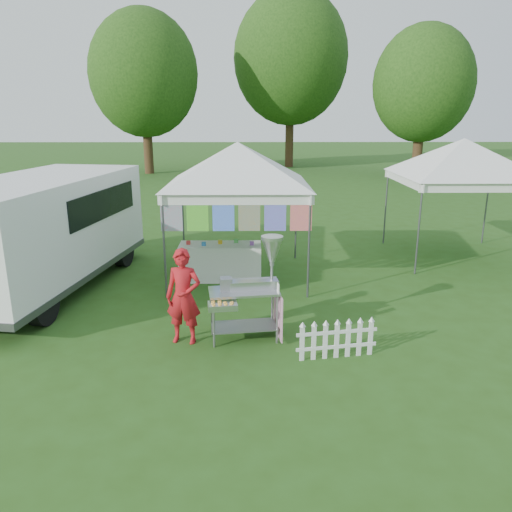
{
  "coord_description": "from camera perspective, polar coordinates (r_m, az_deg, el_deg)",
  "views": [
    {
      "loc": [
        0.27,
        -7.38,
        3.57
      ],
      "look_at": [
        0.37,
        1.27,
        1.1
      ],
      "focal_mm": 35.0,
      "sensor_mm": 36.0,
      "label": 1
    }
  ],
  "objects": [
    {
      "name": "display_table",
      "position": [
        11.14,
        -4.08,
        -0.64
      ],
      "size": [
        1.8,
        0.7,
        0.8
      ],
      "primitive_type": "cube",
      "color": "white",
      "rests_on": "ground"
    },
    {
      "name": "tree_left",
      "position": [
        32.08,
        -12.69,
        19.62
      ],
      "size": [
        6.4,
        6.4,
        9.53
      ],
      "color": "#322012",
      "rests_on": "ground"
    },
    {
      "name": "ground",
      "position": [
        8.2,
        -2.52,
        -9.89
      ],
      "size": [
        120.0,
        120.0,
        0.0
      ],
      "primitive_type": "plane",
      "color": "#2A4F16",
      "rests_on": "ground"
    },
    {
      "name": "canopy_right",
      "position": [
        13.45,
        22.77,
        12.27
      ],
      "size": [
        4.24,
        4.24,
        3.45
      ],
      "color": "#59595E",
      "rests_on": "ground"
    },
    {
      "name": "vendor",
      "position": [
        8.02,
        -8.29,
        -4.61
      ],
      "size": [
        0.62,
        0.45,
        1.56
      ],
      "primitive_type": "imported",
      "rotation": [
        0.0,
        0.0,
        -0.15
      ],
      "color": "#B2151C",
      "rests_on": "ground"
    },
    {
      "name": "canopy_main",
      "position": [
        10.89,
        -2.14,
        12.86
      ],
      "size": [
        4.24,
        4.24,
        3.45
      ],
      "color": "#59595E",
      "rests_on": "ground"
    },
    {
      "name": "tree_right",
      "position": [
        30.99,
        18.58,
        18.14
      ],
      "size": [
        5.6,
        5.6,
        8.42
      ],
      "color": "#322012",
      "rests_on": "ground"
    },
    {
      "name": "picket_fence",
      "position": [
        7.71,
        9.21,
        -9.48
      ],
      "size": [
        1.25,
        0.24,
        0.56
      ],
      "rotation": [
        0.0,
        0.0,
        0.17
      ],
      "color": "white",
      "rests_on": "ground"
    },
    {
      "name": "donut_cart",
      "position": [
        7.97,
        -0.11,
        -2.82
      ],
      "size": [
        1.24,
        0.99,
        1.71
      ],
      "rotation": [
        0.0,
        0.0,
        0.13
      ],
      "color": "gray",
      "rests_on": "ground"
    },
    {
      "name": "tree_mid",
      "position": [
        35.66,
        4.0,
        21.64
      ],
      "size": [
        7.6,
        7.6,
        11.52
      ],
      "color": "#322012",
      "rests_on": "ground"
    },
    {
      "name": "cargo_van",
      "position": [
        11.31,
        -23.01,
        2.86
      ],
      "size": [
        3.09,
        5.9,
        2.34
      ],
      "rotation": [
        0.0,
        0.0,
        -0.16
      ],
      "color": "white",
      "rests_on": "ground"
    }
  ]
}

